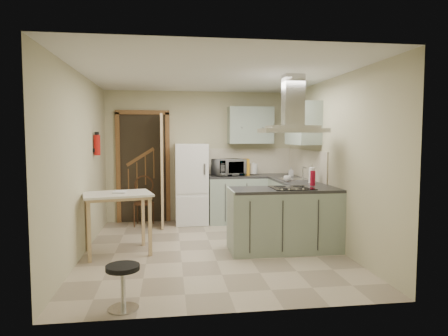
{
  "coord_description": "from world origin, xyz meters",
  "views": [
    {
      "loc": [
        -0.6,
        -5.64,
        1.64
      ],
      "look_at": [
        0.23,
        0.45,
        1.15
      ],
      "focal_mm": 32.0,
      "sensor_mm": 36.0,
      "label": 1
    }
  ],
  "objects": [
    {
      "name": "back_wall",
      "position": [
        0.0,
        2.1,
        1.25
      ],
      "size": [
        3.6,
        0.0,
        3.6
      ],
      "primitive_type": "plane",
      "rotation": [
        1.57,
        0.0,
        0.0
      ],
      "color": "#BEB993",
      "rests_on": "floor"
    },
    {
      "name": "stool",
      "position": [
        -1.05,
        -1.87,
        0.21
      ],
      "size": [
        0.42,
        0.42,
        0.43
      ],
      "primitive_type": "cylinder",
      "rotation": [
        0.0,
        0.0,
        0.41
      ],
      "color": "black",
      "rests_on": "floor"
    },
    {
      "name": "cereal_box",
      "position": [
        0.86,
        1.84,
        1.05
      ],
      "size": [
        0.09,
        0.21,
        0.31
      ],
      "primitive_type": "cube",
      "rotation": [
        0.0,
        0.0,
        0.02
      ],
      "color": "orange",
      "rests_on": "counter_back"
    },
    {
      "name": "microwave",
      "position": [
        0.51,
        1.78,
        1.06
      ],
      "size": [
        0.66,
        0.55,
        0.31
      ],
      "primitive_type": "imported",
      "rotation": [
        0.0,
        0.0,
        0.35
      ],
      "color": "black",
      "rests_on": "counter_back"
    },
    {
      "name": "extractor_hood",
      "position": [
        1.12,
        -0.18,
        1.72
      ],
      "size": [
        0.9,
        0.55,
        0.1
      ],
      "primitive_type": "cube",
      "color": "silver",
      "rests_on": "ceiling"
    },
    {
      "name": "sink",
      "position": [
        1.5,
        0.95,
        0.91
      ],
      "size": [
        0.45,
        0.4,
        0.01
      ],
      "primitive_type": "cube",
      "color": "silver",
      "rests_on": "counter_right"
    },
    {
      "name": "drop_leaf_table",
      "position": [
        -1.33,
        -0.01,
        0.43
      ],
      "size": [
        1.04,
        0.87,
        0.85
      ],
      "primitive_type": "cube",
      "rotation": [
        0.0,
        0.0,
        0.23
      ],
      "color": "#DCB787",
      "rests_on": "floor"
    },
    {
      "name": "wall_cabinet_right",
      "position": [
        1.62,
        0.85,
        1.85
      ],
      "size": [
        0.35,
        0.9,
        0.7
      ],
      "primitive_type": "cube",
      "color": "#9EB2A0",
      "rests_on": "right_wall"
    },
    {
      "name": "right_wall",
      "position": [
        1.8,
        0.0,
        1.25
      ],
      "size": [
        0.0,
        4.2,
        4.2
      ],
      "primitive_type": "plane",
      "rotation": [
        1.57,
        0.0,
        -1.57
      ],
      "color": "#BEB993",
      "rests_on": "floor"
    },
    {
      "name": "doorway",
      "position": [
        -1.1,
        2.07,
        1.05
      ],
      "size": [
        1.1,
        0.12,
        2.1
      ],
      "primitive_type": "cube",
      "color": "brown",
      "rests_on": "floor"
    },
    {
      "name": "soap_bottle",
      "position": [
        1.63,
        1.49,
        0.98
      ],
      "size": [
        0.08,
        0.08,
        0.17
      ],
      "primitive_type": "imported",
      "rotation": [
        0.0,
        0.0,
        0.04
      ],
      "color": "#A6A7B1",
      "rests_on": "counter_right"
    },
    {
      "name": "kettle",
      "position": [
        1.0,
        1.87,
        1.02
      ],
      "size": [
        0.2,
        0.2,
        0.23
      ],
      "primitive_type": "cylinder",
      "rotation": [
        0.0,
        0.0,
        -0.34
      ],
      "color": "silver",
      "rests_on": "counter_back"
    },
    {
      "name": "ceiling",
      "position": [
        0.0,
        0.0,
        2.5
      ],
      "size": [
        4.2,
        4.2,
        0.0
      ],
      "primitive_type": "plane",
      "rotation": [
        3.14,
        0.0,
        0.0
      ],
      "color": "silver",
      "rests_on": "back_wall"
    },
    {
      "name": "red_bottle",
      "position": [
        1.54,
        0.1,
        1.01
      ],
      "size": [
        0.1,
        0.1,
        0.22
      ],
      "primitive_type": "cylinder",
      "rotation": [
        0.0,
        0.0,
        0.38
      ],
      "color": "red",
      "rests_on": "peninsula"
    },
    {
      "name": "left_wall",
      "position": [
        -1.8,
        0.0,
        1.25
      ],
      "size": [
        0.0,
        4.2,
        4.2
      ],
      "primitive_type": "plane",
      "rotation": [
        1.57,
        0.0,
        1.57
      ],
      "color": "#BEB993",
      "rests_on": "floor"
    },
    {
      "name": "peninsula",
      "position": [
        1.02,
        -0.18,
        0.45
      ],
      "size": [
        1.55,
        0.65,
        0.9
      ],
      "primitive_type": "cube",
      "color": "#9EB2A0",
      "rests_on": "floor"
    },
    {
      "name": "splashback",
      "position": [
        0.96,
        2.09,
        1.15
      ],
      "size": [
        1.68,
        0.02,
        0.5
      ],
      "primitive_type": "cube",
      "color": "beige",
      "rests_on": "counter_back"
    },
    {
      "name": "bentwood_chair",
      "position": [
        -1.08,
        1.73,
        0.41
      ],
      "size": [
        0.41,
        0.41,
        0.83
      ],
      "primitive_type": "cube",
      "rotation": [
        0.0,
        0.0,
        -0.13
      ],
      "color": "#4B2619",
      "rests_on": "floor"
    },
    {
      "name": "fire_extinguisher",
      "position": [
        -1.74,
        0.9,
        1.5
      ],
      "size": [
        0.1,
        0.1,
        0.32
      ],
      "primitive_type": "cylinder",
      "color": "#B2140F",
      "rests_on": "left_wall"
    },
    {
      "name": "paper_towel",
      "position": [
        1.62,
        0.36,
        1.03
      ],
      "size": [
        0.13,
        0.13,
        0.26
      ],
      "primitive_type": "cylinder",
      "rotation": [
        0.0,
        0.0,
        -0.38
      ],
      "color": "white",
      "rests_on": "counter_right"
    },
    {
      "name": "fridge",
      "position": [
        -0.2,
        1.8,
        0.75
      ],
      "size": [
        0.6,
        0.6,
        1.5
      ],
      "primitive_type": "cube",
      "color": "white",
      "rests_on": "floor"
    },
    {
      "name": "wall_cabinet_back",
      "position": [
        0.95,
        1.93,
        1.85
      ],
      "size": [
        0.85,
        0.35,
        0.7
      ],
      "primitive_type": "cube",
      "color": "#9EB2A0",
      "rests_on": "back_wall"
    },
    {
      "name": "counter_back",
      "position": [
        0.66,
        1.8,
        0.45
      ],
      "size": [
        1.08,
        0.6,
        0.9
      ],
      "primitive_type": "cube",
      "color": "#9EB2A0",
      "rests_on": "floor"
    },
    {
      "name": "floor",
      "position": [
        0.0,
        0.0,
        0.0
      ],
      "size": [
        4.2,
        4.2,
        0.0
      ],
      "primitive_type": "plane",
      "color": "#B6A68E",
      "rests_on": "ground"
    },
    {
      "name": "counter_right",
      "position": [
        1.5,
        1.12,
        0.45
      ],
      "size": [
        0.6,
        1.95,
        0.9
      ],
      "primitive_type": "cube",
      "color": "#9EB2A0",
      "rests_on": "floor"
    },
    {
      "name": "hob",
      "position": [
        1.12,
        -0.18,
        0.91
      ],
      "size": [
        0.58,
        0.5,
        0.01
      ],
      "primitive_type": "cube",
      "color": "black",
      "rests_on": "peninsula"
    },
    {
      "name": "book",
      "position": [
        -1.39,
        0.06,
        0.91
      ],
      "size": [
        0.19,
        0.25,
        0.11
      ],
      "primitive_type": "imported",
      "rotation": [
        0.0,
        0.0,
        -0.04
      ],
      "color": "brown",
      "rests_on": "drop_leaf_table"
    },
    {
      "name": "cup",
      "position": [
        1.31,
        0.64,
        0.95
      ],
      "size": [
        0.14,
        0.14,
        0.1
      ],
      "primitive_type": "imported",
      "rotation": [
        0.0,
        0.0,
        -0.16
      ],
      "color": "silver",
      "rests_on": "counter_right"
    }
  ]
}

